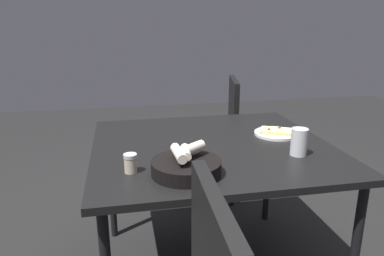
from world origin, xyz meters
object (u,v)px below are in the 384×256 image
Objects in this scene: chair_near at (217,131)px; dining_table at (212,155)px; beer_glass at (299,143)px; pizza_plate at (276,133)px; bread_basket at (186,165)px; pepper_shaker at (131,164)px.

dining_table is at bearing 162.81° from chair_near.
beer_glass is at bearing -121.92° from dining_table.
pizza_plate is at bearing -173.75° from chair_near.
bread_basket is (-0.40, 0.55, 0.02)m from pizza_plate.
beer_glass is (-0.29, 0.02, 0.04)m from pizza_plate.
beer_glass is 0.74m from pepper_shaker.
chair_near is at bearing -30.27° from pepper_shaker.
bread_basket is 3.58× the size of pepper_shaker.
pizza_plate is 0.82× the size of bread_basket.
beer_glass is at bearing -176.64° from chair_near.
pizza_plate reaches higher than dining_table.
dining_table is 4.12× the size of bread_basket.
chair_near reaches higher than bread_basket.
bread_basket is 0.30× the size of chair_near.
beer_glass is 1.59× the size of pepper_shaker.
pepper_shaker is 0.08× the size of chair_near.
dining_table is 1.25× the size of chair_near.
pepper_shaker is (0.06, 0.21, -0.00)m from bread_basket.
pizza_plate is 0.86m from chair_near.
pizza_plate is 0.68m from bread_basket.
bread_basket is at bearing 125.61° from pizza_plate.
pepper_shaker is at bearing 93.58° from beer_glass.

